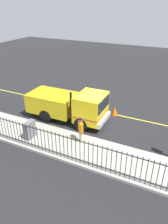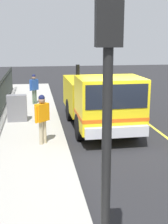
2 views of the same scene
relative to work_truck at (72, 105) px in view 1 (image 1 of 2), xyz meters
The scene contains 8 objects.
ground_plane 2.32m from the work_truck, 101.46° to the left, with size 61.56×61.56×0.00m, color #232326.
sidewalk_slab 3.69m from the work_truck, 32.88° to the left, with size 2.79×27.98×0.16m, color #A3A099.
lane_marking 3.19m from the work_truck, 139.69° to the left, with size 0.12×25.18×0.01m, color yellow.
work_truck is the anchor object (origin of this frame).
worker_standing 3.01m from the work_truck, 38.89° to the left, with size 0.49×0.47×1.67m.
iron_fence 4.55m from the work_truck, 24.69° to the left, with size 0.04×23.82×1.54m.
utility_cabinet 3.58m from the work_truck, 19.41° to the right, with size 0.82×0.37×1.13m, color slate.
traffic_cone 3.48m from the work_truck, 130.65° to the left, with size 0.48×0.48×0.69m, color orange.
Camera 1 is at (12.55, 5.01, 7.95)m, focal length 34.78 mm.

